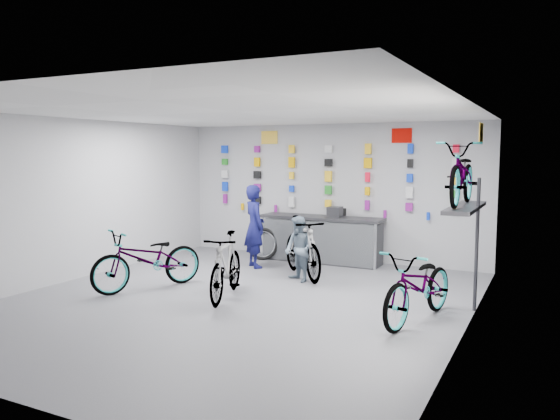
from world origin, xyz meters
The scene contains 21 objects.
floor centered at (0.00, 0.00, 0.00)m, with size 8.00×8.00×0.00m, color #58575D.
ceiling centered at (0.00, 0.00, 3.00)m, with size 8.00×8.00×0.00m, color white.
wall_back centered at (0.00, 4.00, 1.50)m, with size 7.00×7.00×0.00m, color #B3B3B5.
wall_front centered at (0.00, -4.00, 1.50)m, with size 7.00×7.00×0.00m, color #B3B3B5.
wall_left centered at (-3.50, 0.00, 1.50)m, with size 8.00×8.00×0.00m, color #B3B3B5.
wall_right centered at (3.50, 0.00, 1.50)m, with size 8.00×8.00×0.00m, color #B3B3B5.
counter centered at (0.00, 3.54, 0.49)m, with size 2.70×0.66×1.00m.
merch_wall centered at (-0.03, 3.93, 1.80)m, with size 5.57×0.08×1.56m.
wall_bracket centered at (3.33, 1.20, 1.46)m, with size 0.39×1.90×2.00m.
sign_left centered at (-1.50, 3.98, 2.72)m, with size 0.42×0.02×0.30m, color yellow.
sign_right centered at (1.60, 3.98, 2.72)m, with size 0.42×0.02×0.30m, color #C40A02.
sign_side centered at (3.48, 1.20, 2.65)m, with size 0.02×0.40×0.30m, color yellow.
bike_left centered at (-1.76, -0.03, 0.53)m, with size 0.71×2.04×1.07m, color gray.
bike_center centered at (-0.23, 0.08, 0.54)m, with size 0.51×1.79×1.08m, color gray.
bike_right centered at (2.86, 0.26, 0.52)m, with size 0.69×1.97×1.04m, color gray.
bike_service centered at (0.24, 2.04, 0.58)m, with size 0.54×1.92×1.15m, color gray.
bike_wall centered at (3.25, 1.20, 2.05)m, with size 0.63×1.80×0.95m, color gray.
clerk centered at (-1.02, 2.42, 0.86)m, with size 0.62×0.41×1.71m, color #0E0F43.
customer centered at (0.32, 1.69, 0.60)m, with size 0.59×0.46×1.21m, color slate.
spare_wheel centered at (-1.25, 3.17, 0.36)m, with size 0.73×0.37×0.72m.
register centered at (0.31, 3.55, 1.11)m, with size 0.28×0.30×0.22m, color black.
Camera 1 is at (4.49, -7.29, 2.37)m, focal length 35.00 mm.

